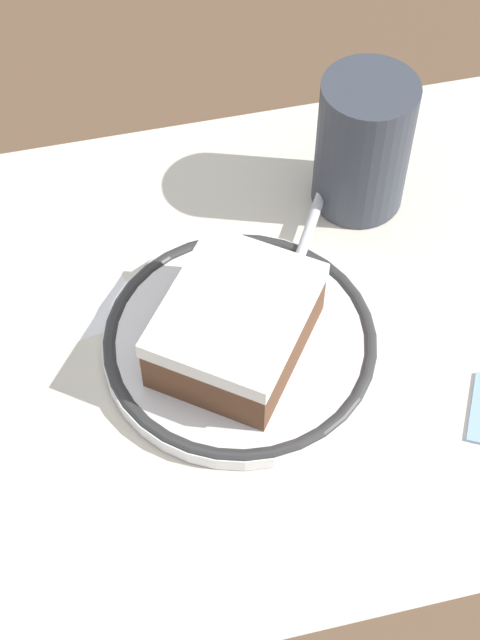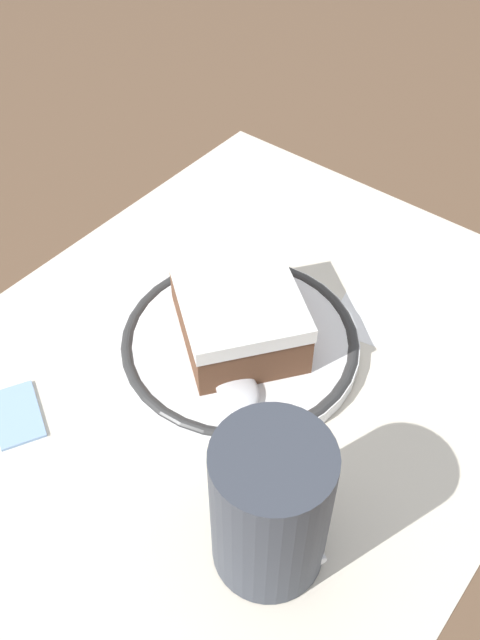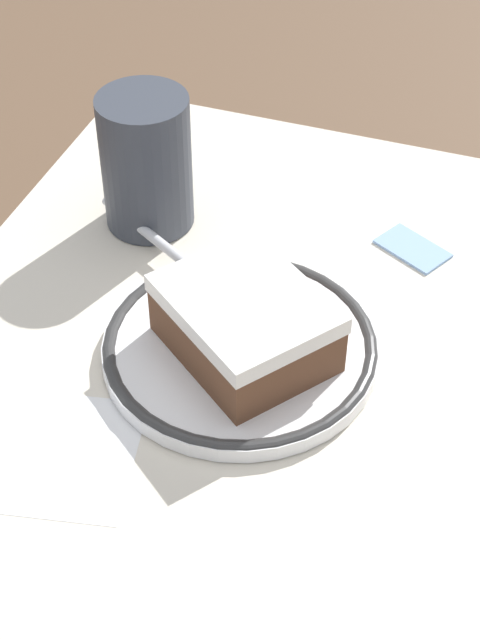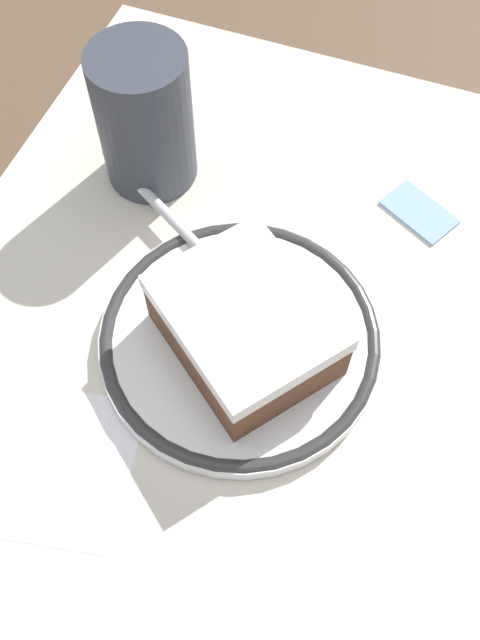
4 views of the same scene
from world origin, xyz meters
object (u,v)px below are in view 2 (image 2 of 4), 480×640
(spoon, at_px, (252,419))
(plate, at_px, (240,342))
(cup, at_px, (270,513))
(napkin, at_px, (426,317))
(cake_slice, at_px, (238,312))
(sugar_packet, at_px, (16,412))

(spoon, bearing_deg, plate, -135.39)
(cup, height_order, napkin, cup)
(cake_slice, distance_m, napkin, 0.15)
(plate, distance_m, cake_slice, 0.03)
(plate, xyz_separation_m, napkin, (-0.11, 0.09, -0.01))
(spoon, height_order, sugar_packet, spoon)
(cup, bearing_deg, napkin, -175.66)
(plate, height_order, cake_slice, cake_slice)
(spoon, xyz_separation_m, napkin, (-0.17, 0.04, -0.01))
(cup, bearing_deg, sugar_packet, -81.09)
(plate, bearing_deg, spoon, 44.61)
(spoon, bearing_deg, cup, 44.43)
(cup, bearing_deg, plate, -135.48)
(cup, bearing_deg, cake_slice, -135.21)
(plate, relative_size, sugar_packet, 3.49)
(spoon, height_order, cup, cup)
(cake_slice, height_order, napkin, cake_slice)
(plate, bearing_deg, cake_slice, -128.25)
(cake_slice, relative_size, napkin, 1.00)
(sugar_packet, bearing_deg, plate, 150.14)
(cake_slice, distance_m, sugar_packet, 0.17)
(plate, xyz_separation_m, sugar_packet, (0.14, -0.08, -0.00))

